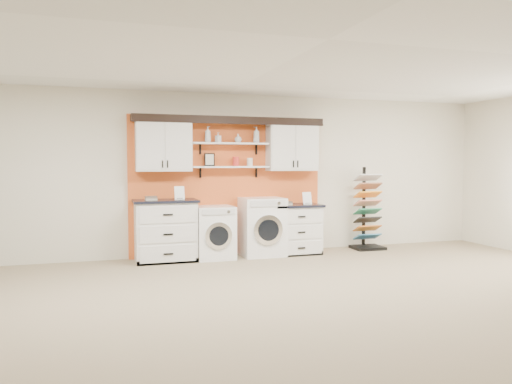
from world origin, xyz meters
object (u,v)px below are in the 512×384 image
object	(u,v)px
base_cabinet_left	(166,231)
sample_rack	(367,222)
washer	(214,232)
dryer	(262,227)
base_cabinet_right	(295,229)

from	to	relation	value
base_cabinet_left	sample_rack	distance (m)	3.72
washer	dryer	size ratio (longest dim) A/B	0.88
washer	dryer	bearing A→B (deg)	0.00
base_cabinet_right	sample_rack	size ratio (longest dim) A/B	0.58
base_cabinet_left	dryer	size ratio (longest dim) A/B	1.03
sample_rack	base_cabinet_left	bearing A→B (deg)	-177.73
base_cabinet_left	base_cabinet_right	size ratio (longest dim) A/B	1.15
base_cabinet_right	washer	bearing A→B (deg)	-179.87
dryer	sample_rack	bearing A→B (deg)	1.00
base_cabinet_left	dryer	bearing A→B (deg)	-0.12
base_cabinet_right	dryer	size ratio (longest dim) A/B	0.89
base_cabinet_right	dryer	distance (m)	0.61
base_cabinet_left	washer	world-z (taller)	base_cabinet_left
base_cabinet_right	sample_rack	distance (m)	1.47
base_cabinet_left	base_cabinet_right	xyz separation A→B (m)	(2.26, 0.00, -0.06)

